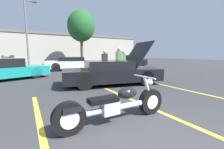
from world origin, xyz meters
TOP-DOWN VIEW (x-y plane):
  - parking_stripe_middle at (-1.23, 2.19)m, footprint 0.12×4.56m
  - parking_stripe_back at (1.43, 2.19)m, footprint 0.12×4.56m
  - parking_stripe_far at (4.10, 2.19)m, footprint 0.12×4.56m
  - far_building at (0.00, 23.31)m, footprint 32.00×4.20m
  - light_pole at (-1.04, 16.73)m, footprint 1.21×0.28m
  - tree_background at (4.60, 16.75)m, footprint 3.22×3.22m
  - motorcycle at (0.17, 1.54)m, footprint 2.56×0.70m
  - show_car_hood_open at (2.16, 5.13)m, footprint 4.80×2.78m
  - parked_car_mid_right_row at (2.33, 12.41)m, footprint 5.05×2.96m
  - parked_car_mid_left_row at (-2.49, 9.07)m, footprint 4.72×3.16m
  - parked_car_right_row at (8.35, 12.17)m, footprint 4.57×2.84m
  - spectator_near_motorcycle at (4.06, 7.52)m, footprint 0.52×0.24m
  - spectator_midground at (5.83, 9.60)m, footprint 0.52×0.22m
  - spectator_far_lot at (3.21, 7.95)m, footprint 0.52×0.22m

SIDE VIEW (x-z plane):
  - parking_stripe_middle at x=-1.23m, z-range 0.00..0.01m
  - parking_stripe_back at x=1.43m, z-range 0.00..0.01m
  - parking_stripe_far at x=4.10m, z-range 0.00..0.01m
  - motorcycle at x=0.17m, z-range -0.10..0.84m
  - parked_car_mid_left_row at x=-2.49m, z-range -0.03..1.17m
  - show_car_hood_open at x=2.16m, z-range -0.45..1.59m
  - parked_car_mid_right_row at x=2.33m, z-range 0.00..1.17m
  - parked_car_right_row at x=8.35m, z-range -0.04..1.28m
  - spectator_midground at x=5.83m, z-range 0.16..1.84m
  - spectator_far_lot at x=3.21m, z-range 0.16..1.85m
  - spectator_near_motorcycle at x=4.06m, z-range 0.19..2.05m
  - far_building at x=0.00m, z-range 0.14..4.54m
  - light_pole at x=-1.04m, z-range 0.37..7.20m
  - tree_background at x=4.60m, z-range 1.42..8.01m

